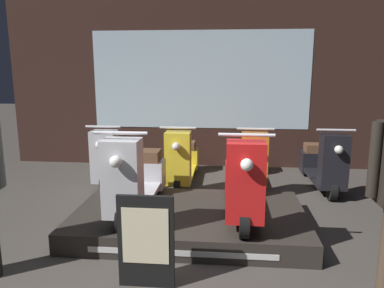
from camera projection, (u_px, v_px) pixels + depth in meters
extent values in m
plane|color=#423D38|center=(166.00, 282.00, 3.13)|extent=(30.00, 30.00, 0.00)
cube|color=#331E19|center=(200.00, 77.00, 6.60)|extent=(6.93, 0.08, 3.20)
cube|color=silver|center=(200.00, 80.00, 6.57)|extent=(3.81, 0.01, 1.70)
cube|color=#2D2823|center=(190.00, 220.00, 4.14)|extent=(2.52, 1.49, 0.22)
cube|color=silver|center=(181.00, 253.00, 3.41)|extent=(1.76, 0.01, 0.06)
cylinder|color=black|center=(123.00, 218.00, 3.53)|extent=(0.09, 0.30, 0.30)
cylinder|color=black|center=(150.00, 179.00, 4.75)|extent=(0.09, 0.30, 0.30)
cube|color=#BCBCC1|center=(139.00, 197.00, 4.14)|extent=(0.33, 1.16, 0.05)
cube|color=#BCBCC1|center=(123.00, 178.00, 3.48)|extent=(0.35, 0.27, 0.74)
cube|color=#BCBCC1|center=(150.00, 174.00, 4.71)|extent=(0.36, 0.31, 0.34)
cube|color=brown|center=(149.00, 156.00, 4.66)|extent=(0.26, 0.28, 0.13)
cylinder|color=silver|center=(121.00, 133.00, 3.38)|extent=(0.50, 0.03, 0.03)
sphere|color=white|center=(116.00, 162.00, 3.25)|extent=(0.11, 0.11, 0.11)
cylinder|color=black|center=(244.00, 222.00, 3.43)|extent=(0.09, 0.30, 0.30)
cylinder|color=black|center=(240.00, 182.00, 4.64)|extent=(0.09, 0.30, 0.30)
cube|color=red|center=(242.00, 200.00, 4.04)|extent=(0.33, 1.16, 0.05)
cube|color=red|center=(245.00, 182.00, 3.37)|extent=(0.35, 0.27, 0.74)
cube|color=red|center=(240.00, 176.00, 4.61)|extent=(0.36, 0.31, 0.34)
cube|color=brown|center=(241.00, 158.00, 4.55)|extent=(0.26, 0.28, 0.13)
cylinder|color=silver|center=(247.00, 135.00, 3.28)|extent=(0.50, 0.03, 0.03)
sphere|color=white|center=(247.00, 165.00, 3.15)|extent=(0.11, 0.11, 0.11)
cylinder|color=black|center=(105.00, 183.00, 5.33)|extent=(0.09, 0.30, 0.30)
cylinder|color=black|center=(128.00, 162.00, 6.55)|extent=(0.09, 0.30, 0.30)
cube|color=#BCBCC1|center=(118.00, 172.00, 5.94)|extent=(0.33, 1.16, 0.05)
cube|color=#BCBCC1|center=(105.00, 157.00, 5.27)|extent=(0.35, 0.27, 0.74)
cube|color=#BCBCC1|center=(128.00, 158.00, 6.51)|extent=(0.36, 0.31, 0.34)
cube|color=brown|center=(127.00, 144.00, 6.45)|extent=(0.26, 0.28, 0.13)
cylinder|color=silver|center=(103.00, 127.00, 5.18)|extent=(0.50, 0.03, 0.03)
sphere|color=white|center=(99.00, 145.00, 5.05)|extent=(0.11, 0.11, 0.11)
cylinder|color=black|center=(178.00, 185.00, 5.23)|extent=(0.09, 0.30, 0.30)
cylinder|color=black|center=(187.00, 163.00, 6.45)|extent=(0.09, 0.30, 0.30)
cube|color=yellow|center=(183.00, 174.00, 5.84)|extent=(0.33, 1.16, 0.05)
cube|color=yellow|center=(178.00, 158.00, 5.18)|extent=(0.35, 0.27, 0.74)
cube|color=yellow|center=(187.00, 159.00, 6.41)|extent=(0.36, 0.31, 0.34)
cube|color=brown|center=(187.00, 145.00, 6.36)|extent=(0.26, 0.28, 0.13)
cylinder|color=silver|center=(178.00, 128.00, 5.08)|extent=(0.50, 0.03, 0.03)
sphere|color=white|center=(176.00, 146.00, 4.95)|extent=(0.11, 0.11, 0.11)
cylinder|color=black|center=(253.00, 187.00, 5.14)|extent=(0.09, 0.30, 0.30)
cylinder|color=black|center=(249.00, 164.00, 6.35)|extent=(0.09, 0.30, 0.30)
cube|color=orange|center=(251.00, 175.00, 5.75)|extent=(0.33, 1.16, 0.05)
cube|color=orange|center=(254.00, 160.00, 5.08)|extent=(0.35, 0.27, 0.74)
cube|color=orange|center=(249.00, 160.00, 6.32)|extent=(0.36, 0.31, 0.34)
cube|color=brown|center=(249.00, 147.00, 6.26)|extent=(0.26, 0.28, 0.13)
cylinder|color=silver|center=(255.00, 129.00, 4.99)|extent=(0.50, 0.03, 0.03)
sphere|color=white|center=(256.00, 148.00, 4.86)|extent=(0.11, 0.11, 0.11)
cylinder|color=black|center=(332.00, 190.00, 5.04)|extent=(0.09, 0.30, 0.30)
cylinder|color=black|center=(312.00, 166.00, 6.26)|extent=(0.09, 0.30, 0.30)
cube|color=black|center=(321.00, 177.00, 5.65)|extent=(0.33, 1.16, 0.05)
cube|color=black|center=(333.00, 162.00, 4.99)|extent=(0.35, 0.27, 0.74)
cube|color=black|center=(312.00, 162.00, 6.22)|extent=(0.36, 0.31, 0.34)
cube|color=brown|center=(313.00, 148.00, 6.17)|extent=(0.26, 0.28, 0.13)
cylinder|color=silver|center=(336.00, 130.00, 4.89)|extent=(0.50, 0.03, 0.03)
sphere|color=white|center=(339.00, 150.00, 4.76)|extent=(0.11, 0.11, 0.11)
cylinder|color=black|center=(374.00, 160.00, 2.73)|extent=(0.08, 0.08, 0.56)
cube|color=black|center=(146.00, 242.00, 3.00)|extent=(0.46, 0.04, 0.78)
cube|color=beige|center=(145.00, 236.00, 2.97)|extent=(0.38, 0.01, 0.47)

